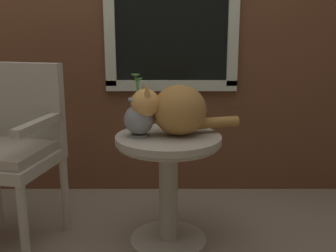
% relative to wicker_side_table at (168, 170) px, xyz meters
% --- Properties ---
extents(ground_plane, '(6.00, 6.00, 0.00)m').
position_rel_wicker_side_table_xyz_m(ground_plane, '(-0.25, -0.07, -0.42)').
color(ground_plane, gray).
extents(back_wall, '(4.00, 0.07, 2.60)m').
position_rel_wicker_side_table_xyz_m(back_wall, '(-0.24, 0.77, 0.88)').
color(back_wall, brown).
rests_on(back_wall, ground_plane).
extents(wicker_side_table, '(0.54, 0.54, 0.60)m').
position_rel_wicker_side_table_xyz_m(wicker_side_table, '(0.00, 0.00, 0.00)').
color(wicker_side_table, '#B2A893').
rests_on(wicker_side_table, ground_plane).
extents(wicker_chair, '(0.57, 0.55, 0.95)m').
position_rel_wicker_side_table_xyz_m(wicker_chair, '(-0.83, 0.06, 0.13)').
color(wicker_chair, '#B2A893').
rests_on(wicker_chair, ground_plane).
extents(cat, '(0.55, 0.32, 0.26)m').
position_rel_wicker_side_table_xyz_m(cat, '(0.04, 0.01, 0.32)').
color(cat, '#AD7A3D').
rests_on(cat, wicker_side_table).
extents(pewter_vase_with_ivy, '(0.15, 0.15, 0.31)m').
position_rel_wicker_side_table_xyz_m(pewter_vase_with_ivy, '(-0.15, -0.01, 0.28)').
color(pewter_vase_with_ivy, gray).
rests_on(pewter_vase_with_ivy, wicker_side_table).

